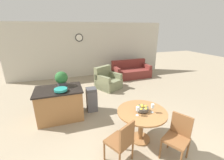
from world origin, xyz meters
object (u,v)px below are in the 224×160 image
Objects in this scene: wine_glass_right at (153,106)px; couch at (131,71)px; armchair at (108,81)px; dining_chair_near_right at (178,135)px; dining_chair_near_left at (122,140)px; trash_bin at (92,100)px; kitchen_island at (60,104)px; wine_glass_left at (138,109)px; teal_bowl at (61,90)px; fruit_bowl at (142,108)px; potted_plant at (61,78)px; dining_table at (142,118)px.

couch is at bearing 69.84° from wine_glass_right.
dining_chair_near_right is at bearing -115.99° from armchair.
trash_bin is at bearing 65.77° from dining_chair_near_left.
wine_glass_right reaches higher than kitchen_island.
dining_chair_near_left is 2.22m from kitchen_island.
dining_chair_near_right is 0.89m from wine_glass_left.
trash_bin is (0.91, 0.12, -0.08)m from kitchen_island.
teal_bowl is 0.17× the size of couch.
fruit_bowl reaches higher than dining_chair_near_right.
wine_glass_left is 2.04m from teal_bowl.
couch reaches higher than trash_bin.
wine_glass_left is at bearing 20.32° from dining_chair_near_right.
potted_plant is at bearing 63.54° from kitchen_island.
wine_glass_left is 3.42m from armchair.
armchair is at bearing 89.53° from wine_glass_right.
dining_chair_near_left is at bearing -85.83° from trash_bin.
kitchen_island is at bearing -143.26° from couch.
couch is (1.37, 4.95, -0.21)m from dining_chair_near_right.
wine_glass_left reaches higher than armchair.
dining_chair_near_left is 4.58× the size of wine_glass_right.
dining_chair_near_left reaches higher than trash_bin.
teal_bowl is at bearing 91.31° from dining_chair_near_left.
dining_table reaches higher than trash_bin.
armchair is (0.03, 3.35, -0.59)m from wine_glass_right.
teal_bowl reaches higher than armchair.
fruit_bowl is 0.14× the size of couch.
dining_chair_near_left is 3.40× the size of fruit_bowl.
potted_plant is 0.22× the size of couch.
dining_chair_near_right is 2.15× the size of potted_plant.
dining_table is 2.28m from kitchen_island.
fruit_bowl is at bearing 5.34° from dining_chair_near_left.
kitchen_island is at bearing -116.46° from potted_plant.
teal_bowl is (-1.81, 1.42, 0.05)m from wine_glass_right.
couch is (2.44, 4.73, -0.21)m from dining_chair_near_left.
dining_chair_near_left is 2.72× the size of teal_bowl.
fruit_bowl is at bearing -38.71° from teal_bowl.
fruit_bowl is at bearing -47.33° from potted_plant.
potted_plant reaches higher than wine_glass_left.
teal_bowl reaches higher than wine_glass_left.
potted_plant reaches higher than dining_chair_near_right.
fruit_bowl is 0.80× the size of teal_bowl.
wine_glass_left is 0.27× the size of trash_bin.
fruit_bowl is 0.22m from wine_glass_left.
dining_table is 1.19× the size of dining_chair_near_right.
wine_glass_left reaches higher than dining_table.
kitchen_island is at bearing 90.25° from dining_chair_near_left.
armchair is at bearing 42.14° from kitchen_island.
potted_plant is (-0.95, 2.16, 0.60)m from dining_chair_near_left.
potted_plant is (-2.02, 2.37, 0.60)m from dining_chair_near_right.
dining_table is 3.25× the size of teal_bowl.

